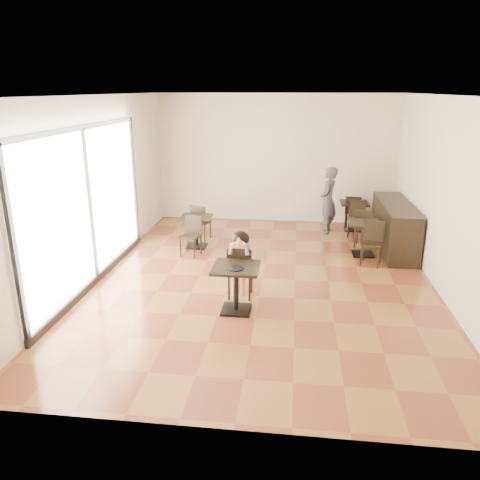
# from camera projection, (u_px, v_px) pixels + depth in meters

# --- Properties ---
(floor) EXTENTS (6.00, 8.00, 0.01)m
(floor) POSITION_uv_depth(u_px,v_px,m) (263.00, 279.00, 8.52)
(floor) COLOR brown
(floor) RESTS_ON ground
(ceiling) EXTENTS (6.00, 8.00, 0.01)m
(ceiling) POSITION_uv_depth(u_px,v_px,m) (266.00, 95.00, 7.53)
(ceiling) COLOR white
(ceiling) RESTS_ON floor
(wall_back) EXTENTS (6.00, 0.01, 3.20)m
(wall_back) POSITION_uv_depth(u_px,v_px,m) (276.00, 159.00, 11.80)
(wall_back) COLOR beige
(wall_back) RESTS_ON floor
(wall_front) EXTENTS (6.00, 0.01, 3.20)m
(wall_front) POSITION_uv_depth(u_px,v_px,m) (233.00, 285.00, 4.25)
(wall_front) COLOR beige
(wall_front) RESTS_ON floor
(wall_left) EXTENTS (0.01, 8.00, 3.20)m
(wall_left) POSITION_uv_depth(u_px,v_px,m) (97.00, 188.00, 8.37)
(wall_left) COLOR beige
(wall_left) RESTS_ON floor
(wall_right) EXTENTS (0.01, 8.00, 3.20)m
(wall_right) POSITION_uv_depth(u_px,v_px,m) (446.00, 197.00, 7.69)
(wall_right) COLOR beige
(wall_right) RESTS_ON floor
(storefront_window) EXTENTS (0.04, 4.50, 2.60)m
(storefront_window) POSITION_uv_depth(u_px,v_px,m) (88.00, 206.00, 7.96)
(storefront_window) COLOR white
(storefront_window) RESTS_ON floor
(child_table) EXTENTS (0.70, 0.70, 0.74)m
(child_table) POSITION_uv_depth(u_px,v_px,m) (236.00, 289.00, 7.17)
(child_table) COLOR black
(child_table) RESTS_ON floor
(child_chair) EXTENTS (0.40, 0.40, 0.89)m
(child_chair) POSITION_uv_depth(u_px,v_px,m) (240.00, 271.00, 7.67)
(child_chair) COLOR black
(child_chair) RESTS_ON floor
(child) EXTENTS (0.40, 0.56, 1.12)m
(child) POSITION_uv_depth(u_px,v_px,m) (240.00, 265.00, 7.63)
(child) COLOR gray
(child) RESTS_ON child_chair
(plate) EXTENTS (0.25, 0.25, 0.02)m
(plate) POSITION_uv_depth(u_px,v_px,m) (235.00, 268.00, 6.96)
(plate) COLOR black
(plate) RESTS_ON child_table
(pizza_slice) EXTENTS (0.26, 0.20, 0.06)m
(pizza_slice) POSITION_uv_depth(u_px,v_px,m) (239.00, 244.00, 7.33)
(pizza_slice) COLOR #DDC876
(pizza_slice) RESTS_ON child
(adult_patron) EXTENTS (0.47, 0.63, 1.58)m
(adult_patron) POSITION_uv_depth(u_px,v_px,m) (328.00, 200.00, 11.02)
(adult_patron) COLOR #3F3E44
(adult_patron) RESTS_ON floor
(cafe_table_mid) EXTENTS (0.83, 0.83, 0.71)m
(cafe_table_mid) POSITION_uv_depth(u_px,v_px,m) (364.00, 239.00, 9.63)
(cafe_table_mid) COLOR black
(cafe_table_mid) RESTS_ON floor
(cafe_table_left) EXTENTS (0.78, 0.78, 0.68)m
(cafe_table_left) POSITION_uv_depth(u_px,v_px,m) (196.00, 232.00, 10.13)
(cafe_table_left) COLOR black
(cafe_table_left) RESTS_ON floor
(cafe_table_back) EXTENTS (0.75, 0.75, 0.69)m
(cafe_table_back) POSITION_uv_depth(u_px,v_px,m) (353.00, 216.00, 11.36)
(cafe_table_back) COLOR black
(cafe_table_back) RESTS_ON floor
(chair_mid_a) EXTENTS (0.47, 0.47, 0.85)m
(chair_mid_a) POSITION_uv_depth(u_px,v_px,m) (364.00, 228.00, 10.12)
(chair_mid_a) COLOR black
(chair_mid_a) RESTS_ON floor
(chair_mid_b) EXTENTS (0.47, 0.47, 0.85)m
(chair_mid_b) POSITION_uv_depth(u_px,v_px,m) (372.00, 244.00, 9.08)
(chair_mid_b) COLOR black
(chair_mid_b) RESTS_ON floor
(chair_left_a) EXTENTS (0.45, 0.45, 0.82)m
(chair_left_a) POSITION_uv_depth(u_px,v_px,m) (201.00, 222.00, 10.62)
(chair_left_a) COLOR black
(chair_left_a) RESTS_ON floor
(chair_left_b) EXTENTS (0.45, 0.45, 0.82)m
(chair_left_b) POSITION_uv_depth(u_px,v_px,m) (190.00, 236.00, 9.59)
(chair_left_b) COLOR black
(chair_left_b) RESTS_ON floor
(chair_back_a) EXTENTS (0.43, 0.43, 0.83)m
(chair_back_a) POSITION_uv_depth(u_px,v_px,m) (353.00, 212.00, 11.48)
(chair_back_a) COLOR black
(chair_back_a) RESTS_ON floor
(chair_back_b) EXTENTS (0.43, 0.43, 0.83)m
(chair_back_b) POSITION_uv_depth(u_px,v_px,m) (356.00, 219.00, 10.82)
(chair_back_b) COLOR black
(chair_back_b) RESTS_ON floor
(service_counter) EXTENTS (0.60, 2.40, 1.00)m
(service_counter) POSITION_uv_depth(u_px,v_px,m) (394.00, 227.00, 9.95)
(service_counter) COLOR black
(service_counter) RESTS_ON floor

